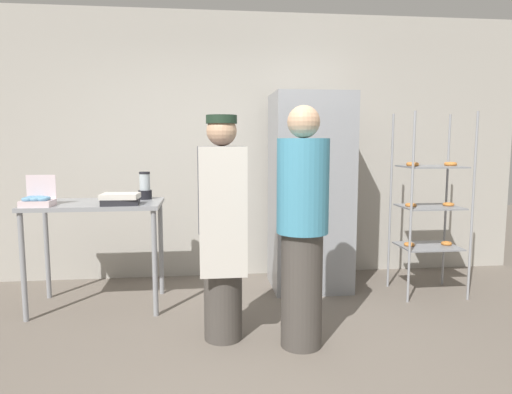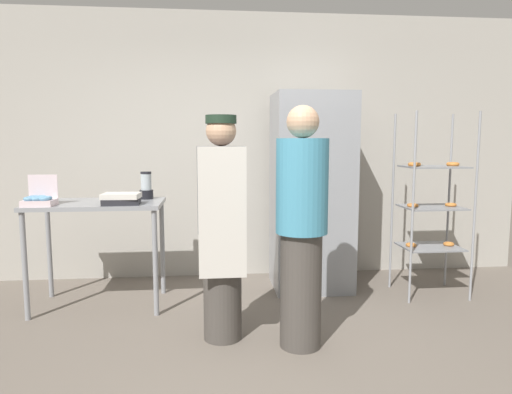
{
  "view_description": "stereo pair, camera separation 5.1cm",
  "coord_description": "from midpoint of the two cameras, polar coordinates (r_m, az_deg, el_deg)",
  "views": [
    {
      "loc": [
        -0.34,
        -2.79,
        1.46
      ],
      "look_at": [
        0.07,
        0.73,
        1.03
      ],
      "focal_mm": 32.0,
      "sensor_mm": 36.0,
      "label": 1
    },
    {
      "loc": [
        -0.28,
        -2.8,
        1.46
      ],
      "look_at": [
        0.07,
        0.73,
        1.03
      ],
      "focal_mm": 32.0,
      "sensor_mm": 36.0,
      "label": 2
    }
  ],
  "objects": [
    {
      "name": "prep_counter",
      "position": [
        4.23,
        -19.68,
        -2.18
      ],
      "size": [
        1.13,
        0.65,
        0.94
      ],
      "color": "gray",
      "rests_on": "ground_plane"
    },
    {
      "name": "refrigerator",
      "position": [
        4.55,
        6.45,
        0.61
      ],
      "size": [
        0.75,
        0.69,
        1.93
      ],
      "color": "gray",
      "rests_on": "ground_plane"
    },
    {
      "name": "ground_plane",
      "position": [
        3.17,
        -0.24,
        -20.52
      ],
      "size": [
        14.0,
        14.0,
        0.0
      ],
      "primitive_type": "plane",
      "color": "#6B6056"
    },
    {
      "name": "person_baker",
      "position": [
        3.32,
        -4.65,
        -3.55
      ],
      "size": [
        0.35,
        0.37,
        1.65
      ],
      "color": "#47423D",
      "rests_on": "ground_plane"
    },
    {
      "name": "back_wall",
      "position": [
        4.99,
        -3.05,
        6.29
      ],
      "size": [
        6.4,
        0.12,
        2.81
      ],
      "primitive_type": "cube",
      "color": "#ADA89E",
      "rests_on": "ground_plane"
    },
    {
      "name": "baking_rack",
      "position": [
        4.63,
        20.6,
        -0.97
      ],
      "size": [
        0.61,
        0.48,
        1.73
      ],
      "color": "#93969B",
      "rests_on": "ground_plane"
    },
    {
      "name": "blender_pitcher",
      "position": [
        4.3,
        -14.05,
        1.21
      ],
      "size": [
        0.12,
        0.12,
        0.25
      ],
      "color": "black",
      "rests_on": "prep_counter"
    },
    {
      "name": "person_customer",
      "position": [
        3.2,
        5.36,
        -3.68
      ],
      "size": [
        0.36,
        0.36,
        1.71
      ],
      "color": "#47423D",
      "rests_on": "ground_plane"
    },
    {
      "name": "binder_stack",
      "position": [
        3.97,
        -16.95,
        -0.25
      ],
      "size": [
        0.31,
        0.24,
        0.09
      ],
      "color": "#232328",
      "rests_on": "prep_counter"
    },
    {
      "name": "donut_box",
      "position": [
        4.13,
        -25.98,
        -0.34
      ],
      "size": [
        0.24,
        0.21,
        0.25
      ],
      "color": "silver",
      "rests_on": "prep_counter"
    }
  ]
}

